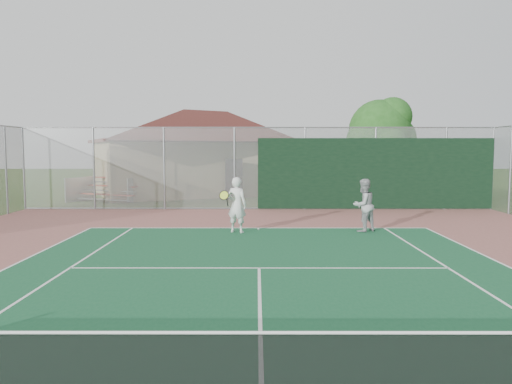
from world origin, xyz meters
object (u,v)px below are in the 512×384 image
(clubhouse, at_px, (204,144))
(bleachers, at_px, (110,189))
(tree, at_px, (381,133))
(player_grey_back, at_px, (363,206))
(player_white_front, at_px, (237,205))

(clubhouse, distance_m, bleachers, 6.95)
(tree, height_order, player_grey_back, tree)
(clubhouse, bearing_deg, player_grey_back, -89.35)
(clubhouse, height_order, bleachers, clubhouse)
(player_white_front, bearing_deg, bleachers, -30.60)
(bleachers, bearing_deg, player_grey_back, -16.19)
(player_grey_back, bearing_deg, player_white_front, -30.24)
(player_white_front, distance_m, player_grey_back, 3.96)
(bleachers, xyz_separation_m, player_grey_back, (10.65, -9.22, 0.20))
(bleachers, xyz_separation_m, tree, (13.71, 1.04, 2.80))
(clubhouse, bearing_deg, tree, -46.77)
(player_white_front, bearing_deg, clubhouse, -56.11)
(tree, distance_m, player_grey_back, 11.02)
(player_white_front, relative_size, player_grey_back, 1.04)
(tree, bearing_deg, player_grey_back, -106.59)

